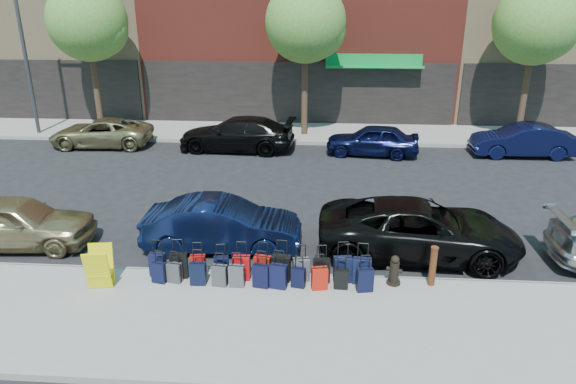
# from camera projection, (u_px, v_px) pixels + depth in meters

# --- Properties ---
(ground) EXTENTS (120.00, 120.00, 0.00)m
(ground) POSITION_uv_depth(u_px,v_px,m) (278.00, 209.00, 17.14)
(ground) COLOR black
(ground) RESTS_ON ground
(sidewalk_near) EXTENTS (60.00, 4.00, 0.15)m
(sidewalk_near) POSITION_uv_depth(u_px,v_px,m) (251.00, 322.00, 11.06)
(sidewalk_near) COLOR gray
(sidewalk_near) RESTS_ON ground
(sidewalk_far) EXTENTS (60.00, 4.00, 0.15)m
(sidewalk_far) POSITION_uv_depth(u_px,v_px,m) (295.00, 133.00, 26.43)
(sidewalk_far) COLOR gray
(sidewalk_far) RESTS_ON ground
(curb_near) EXTENTS (60.00, 0.08, 0.15)m
(curb_near) POSITION_uv_depth(u_px,v_px,m) (262.00, 275.00, 12.94)
(curb_near) COLOR gray
(curb_near) RESTS_ON ground
(curb_far) EXTENTS (60.00, 0.08, 0.15)m
(curb_far) POSITION_uv_depth(u_px,v_px,m) (292.00, 143.00, 24.55)
(curb_far) COLOR gray
(curb_far) RESTS_ON ground
(tree_left) EXTENTS (3.80, 3.80, 7.27)m
(tree_left) POSITION_uv_depth(u_px,v_px,m) (91.00, 24.00, 24.69)
(tree_left) COLOR black
(tree_left) RESTS_ON sidewalk_far
(tree_center) EXTENTS (3.80, 3.80, 7.27)m
(tree_center) POSITION_uv_depth(u_px,v_px,m) (308.00, 24.00, 24.01)
(tree_center) COLOR black
(tree_center) RESTS_ON sidewalk_far
(tree_right) EXTENTS (3.80, 3.80, 7.27)m
(tree_right) POSITION_uv_depth(u_px,v_px,m) (539.00, 25.00, 23.33)
(tree_right) COLOR black
(tree_right) RESTS_ON sidewalk_far
(streetlight) EXTENTS (2.59, 0.18, 8.00)m
(streetlight) POSITION_uv_depth(u_px,v_px,m) (27.00, 41.00, 24.50)
(streetlight) COLOR #333338
(streetlight) RESTS_ON sidewalk_far
(suitcase_front_0) EXTENTS (0.40, 0.22, 0.94)m
(suitcase_front_0) POSITION_uv_depth(u_px,v_px,m) (158.00, 264.00, 12.70)
(suitcase_front_0) COLOR black
(suitcase_front_0) RESTS_ON sidewalk_near
(suitcase_front_1) EXTENTS (0.45, 0.30, 1.01)m
(suitcase_front_1) POSITION_uv_depth(u_px,v_px,m) (179.00, 266.00, 12.58)
(suitcase_front_1) COLOR black
(suitcase_front_1) RESTS_ON sidewalk_near
(suitcase_front_2) EXTENTS (0.39, 0.23, 0.91)m
(suitcase_front_2) POSITION_uv_depth(u_px,v_px,m) (198.00, 266.00, 12.64)
(suitcase_front_2) COLOR #9F0E0A
(suitcase_front_2) RESTS_ON sidewalk_near
(suitcase_front_3) EXTENTS (0.39, 0.26, 0.88)m
(suitcase_front_3) POSITION_uv_depth(u_px,v_px,m) (221.00, 267.00, 12.61)
(suitcase_front_3) COLOR black
(suitcase_front_3) RESTS_ON sidewalk_near
(suitcase_front_4) EXTENTS (0.41, 0.23, 0.99)m
(suitcase_front_4) POSITION_uv_depth(u_px,v_px,m) (242.00, 268.00, 12.51)
(suitcase_front_4) COLOR #A90A0E
(suitcase_front_4) RESTS_ON sidewalk_near
(suitcase_front_5) EXTENTS (0.44, 0.29, 0.98)m
(suitcase_front_5) POSITION_uv_depth(u_px,v_px,m) (263.00, 268.00, 12.52)
(suitcase_front_5) COLOR #9E100A
(suitcase_front_5) RESTS_ON sidewalk_near
(suitcase_front_6) EXTENTS (0.46, 0.29, 1.06)m
(suitcase_front_6) POSITION_uv_depth(u_px,v_px,m) (281.00, 268.00, 12.45)
(suitcase_front_6) COLOR black
(suitcase_front_6) RESTS_ON sidewalk_near
(suitcase_front_7) EXTENTS (0.43, 0.29, 0.95)m
(suitcase_front_7) POSITION_uv_depth(u_px,v_px,m) (301.00, 270.00, 12.44)
(suitcase_front_7) COLOR #444349
(suitcase_front_7) RESTS_ON sidewalk_near
(suitcase_front_8) EXTENTS (0.42, 0.26, 0.96)m
(suitcase_front_8) POSITION_uv_depth(u_px,v_px,m) (321.00, 270.00, 12.39)
(suitcase_front_8) COLOR black
(suitcase_front_8) RESTS_ON sidewalk_near
(suitcase_front_9) EXTENTS (0.46, 0.30, 1.04)m
(suitcase_front_9) POSITION_uv_depth(u_px,v_px,m) (343.00, 269.00, 12.39)
(suitcase_front_9) COLOR black
(suitcase_front_9) RESTS_ON sidewalk_near
(suitcase_front_10) EXTENTS (0.45, 0.27, 1.04)m
(suitcase_front_10) POSITION_uv_depth(u_px,v_px,m) (362.00, 271.00, 12.33)
(suitcase_front_10) COLOR black
(suitcase_front_10) RESTS_ON sidewalk_near
(suitcase_back_0) EXTENTS (0.38, 0.27, 0.82)m
(suitcase_back_0) POSITION_uv_depth(u_px,v_px,m) (159.00, 272.00, 12.39)
(suitcase_back_0) COLOR black
(suitcase_back_0) RESTS_ON sidewalk_near
(suitcase_back_1) EXTENTS (0.37, 0.25, 0.80)m
(suitcase_back_1) POSITION_uv_depth(u_px,v_px,m) (175.00, 273.00, 12.40)
(suitcase_back_1) COLOR #37373B
(suitcase_back_1) RESTS_ON sidewalk_near
(suitcase_back_2) EXTENTS (0.39, 0.23, 0.90)m
(suitcase_back_2) POSITION_uv_depth(u_px,v_px,m) (198.00, 274.00, 12.30)
(suitcase_back_2) COLOR black
(suitcase_back_2) RESTS_ON sidewalk_near
(suitcase_back_3) EXTENTS (0.38, 0.25, 0.84)m
(suitcase_back_3) POSITION_uv_depth(u_px,v_px,m) (220.00, 275.00, 12.25)
(suitcase_back_3) COLOR #38383C
(suitcase_back_3) RESTS_ON sidewalk_near
(suitcase_back_4) EXTENTS (0.37, 0.22, 0.87)m
(suitcase_back_4) POSITION_uv_depth(u_px,v_px,m) (237.00, 276.00, 12.22)
(suitcase_back_4) COLOR #404045
(suitcase_back_4) RESTS_ON sidewalk_near
(suitcase_back_5) EXTENTS (0.42, 0.29, 0.92)m
(suitcase_back_5) POSITION_uv_depth(u_px,v_px,m) (261.00, 276.00, 12.19)
(suitcase_back_5) COLOR black
(suitcase_back_5) RESTS_ON sidewalk_near
(suitcase_back_6) EXTENTS (0.44, 0.30, 0.96)m
(suitcase_back_6) POSITION_uv_depth(u_px,v_px,m) (279.00, 276.00, 12.15)
(suitcase_back_6) COLOR black
(suitcase_back_6) RESTS_ON sidewalk_near
(suitcase_back_7) EXTENTS (0.36, 0.26, 0.79)m
(suitcase_back_7) POSITION_uv_depth(u_px,v_px,m) (298.00, 277.00, 12.20)
(suitcase_back_7) COLOR black
(suitcase_back_7) RESTS_ON sidewalk_near
(suitcase_back_8) EXTENTS (0.41, 0.29, 0.89)m
(suitcase_back_8) POSITION_uv_depth(u_px,v_px,m) (319.00, 278.00, 12.10)
(suitcase_back_8) COLOR #AA180B
(suitcase_back_8) RESTS_ON sidewalk_near
(suitcase_back_9) EXTENTS (0.34, 0.21, 0.79)m
(suitcase_back_9) POSITION_uv_depth(u_px,v_px,m) (341.00, 279.00, 12.14)
(suitcase_back_9) COLOR black
(suitcase_back_9) RESTS_ON sidewalk_near
(suitcase_back_10) EXTENTS (0.42, 0.29, 0.91)m
(suitcase_back_10) POSITION_uv_depth(u_px,v_px,m) (365.00, 280.00, 12.02)
(suitcase_back_10) COLOR black
(suitcase_back_10) RESTS_ON sidewalk_near
(fire_hydrant) EXTENTS (0.38, 0.34, 0.75)m
(fire_hydrant) POSITION_uv_depth(u_px,v_px,m) (394.00, 271.00, 12.29)
(fire_hydrant) COLOR black
(fire_hydrant) RESTS_ON sidewalk_near
(bollard) EXTENTS (0.19, 0.19, 1.01)m
(bollard) POSITION_uv_depth(u_px,v_px,m) (433.00, 265.00, 12.18)
(bollard) COLOR #38190C
(bollard) RESTS_ON sidewalk_near
(display_rack) EXTENTS (0.65, 0.70, 1.01)m
(display_rack) POSITION_uv_depth(u_px,v_px,m) (100.00, 268.00, 12.12)
(display_rack) COLOR yellow
(display_rack) RESTS_ON sidewalk_near
(car_near_0) EXTENTS (4.41, 2.03, 1.46)m
(car_near_0) POSITION_uv_depth(u_px,v_px,m) (15.00, 222.00, 14.36)
(car_near_0) COLOR #928259
(car_near_0) RESTS_ON ground
(car_near_1) EXTENTS (4.37, 1.57, 1.43)m
(car_near_1) POSITION_uv_depth(u_px,v_px,m) (222.00, 225.00, 14.21)
(car_near_1) COLOR #0C1639
(car_near_1) RESTS_ON ground
(car_near_2) EXTENTS (5.54, 2.77, 1.51)m
(car_near_2) POSITION_uv_depth(u_px,v_px,m) (419.00, 229.00, 13.89)
(car_near_2) COLOR black
(car_near_2) RESTS_ON ground
(car_far_0) EXTENTS (4.78, 2.37, 1.30)m
(car_far_0) POSITION_uv_depth(u_px,v_px,m) (101.00, 133.00, 24.08)
(car_far_0) COLOR #96875B
(car_far_0) RESTS_ON ground
(car_far_1) EXTENTS (5.40, 2.48, 1.53)m
(car_far_1) POSITION_uv_depth(u_px,v_px,m) (237.00, 134.00, 23.40)
(car_far_1) COLOR black
(car_far_1) RESTS_ON ground
(car_far_2) EXTENTS (4.22, 2.11, 1.38)m
(car_far_2) POSITION_uv_depth(u_px,v_px,m) (372.00, 140.00, 22.72)
(car_far_2) COLOR #0B0F33
(car_far_2) RESTS_ON ground
(car_far_3) EXTENTS (4.34, 1.52, 1.43)m
(car_far_3) POSITION_uv_depth(u_px,v_px,m) (522.00, 140.00, 22.54)
(car_far_3) COLOR #0C1238
(car_far_3) RESTS_ON ground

